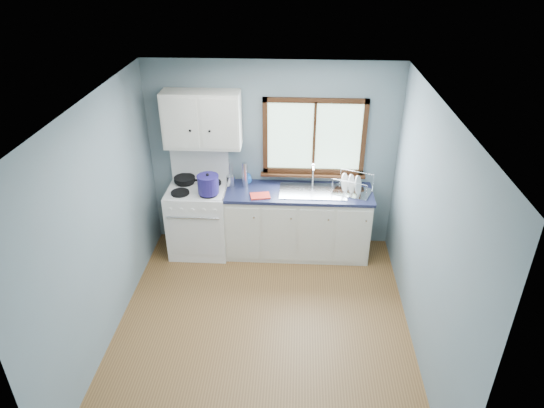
# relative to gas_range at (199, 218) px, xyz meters

# --- Properties ---
(floor) EXTENTS (3.20, 3.60, 0.02)m
(floor) POSITION_rel_gas_range_xyz_m (0.95, -1.47, -0.50)
(floor) COLOR brown
(floor) RESTS_ON ground
(ceiling) EXTENTS (3.20, 3.60, 0.02)m
(ceiling) POSITION_rel_gas_range_xyz_m (0.95, -1.47, 2.02)
(ceiling) COLOR white
(ceiling) RESTS_ON wall_back
(wall_back) EXTENTS (3.20, 0.02, 2.50)m
(wall_back) POSITION_rel_gas_range_xyz_m (0.95, 0.34, 0.76)
(wall_back) COLOR slate
(wall_back) RESTS_ON ground
(wall_front) EXTENTS (3.20, 0.02, 2.50)m
(wall_front) POSITION_rel_gas_range_xyz_m (0.95, -3.28, 0.76)
(wall_front) COLOR slate
(wall_front) RESTS_ON ground
(wall_left) EXTENTS (0.02, 3.60, 2.50)m
(wall_left) POSITION_rel_gas_range_xyz_m (-0.66, -1.47, 0.76)
(wall_left) COLOR slate
(wall_left) RESTS_ON ground
(wall_right) EXTENTS (0.02, 3.60, 2.50)m
(wall_right) POSITION_rel_gas_range_xyz_m (2.56, -1.47, 0.76)
(wall_right) COLOR slate
(wall_right) RESTS_ON ground
(gas_range) EXTENTS (0.76, 0.69, 1.36)m
(gas_range) POSITION_rel_gas_range_xyz_m (0.00, 0.00, 0.00)
(gas_range) COLOR white
(gas_range) RESTS_ON floor
(base_cabinets) EXTENTS (1.85, 0.60, 0.88)m
(base_cabinets) POSITION_rel_gas_range_xyz_m (1.31, 0.02, -0.08)
(base_cabinets) COLOR silver
(base_cabinets) RESTS_ON floor
(countertop) EXTENTS (1.89, 0.64, 0.04)m
(countertop) POSITION_rel_gas_range_xyz_m (1.31, 0.02, 0.41)
(countertop) COLOR black
(countertop) RESTS_ON base_cabinets
(sink) EXTENTS (0.84, 0.46, 0.44)m
(sink) POSITION_rel_gas_range_xyz_m (1.49, 0.02, 0.37)
(sink) COLOR silver
(sink) RESTS_ON countertop
(window) EXTENTS (1.36, 0.10, 1.03)m
(window) POSITION_rel_gas_range_xyz_m (1.48, 0.30, 0.98)
(window) COLOR #9EC6A8
(window) RESTS_ON wall_back
(upper_cabinets) EXTENTS (0.95, 0.35, 0.70)m
(upper_cabinets) POSITION_rel_gas_range_xyz_m (0.10, 0.15, 1.31)
(upper_cabinets) COLOR silver
(upper_cabinets) RESTS_ON wall_back
(skillet) EXTENTS (0.43, 0.31, 0.06)m
(skillet) POSITION_rel_gas_range_xyz_m (-0.18, 0.14, 0.49)
(skillet) COLOR black
(skillet) RESTS_ON gas_range
(stockpot) EXTENTS (0.27, 0.27, 0.27)m
(stockpot) POSITION_rel_gas_range_xyz_m (0.18, -0.16, 0.59)
(stockpot) COLOR navy
(stockpot) RESTS_ON gas_range
(utensil_crock) EXTENTS (0.14, 0.14, 0.36)m
(utensil_crock) POSITION_rel_gas_range_xyz_m (0.43, 0.12, 0.50)
(utensil_crock) COLOR silver
(utensil_crock) RESTS_ON countertop
(thermos) EXTENTS (0.10, 0.10, 0.33)m
(thermos) POSITION_rel_gas_range_xyz_m (0.61, 0.12, 0.59)
(thermos) COLOR silver
(thermos) RESTS_ON countertop
(soap_bottle) EXTENTS (0.11, 0.11, 0.25)m
(soap_bottle) POSITION_rel_gas_range_xyz_m (0.64, 0.17, 0.55)
(soap_bottle) COLOR blue
(soap_bottle) RESTS_ON countertop
(dish_towel) EXTENTS (0.27, 0.22, 0.02)m
(dish_towel) POSITION_rel_gas_range_xyz_m (0.83, -0.15, 0.44)
(dish_towel) COLOR red
(dish_towel) RESTS_ON countertop
(dish_rack) EXTENTS (0.55, 0.49, 0.24)m
(dish_rack) POSITION_rel_gas_range_xyz_m (1.98, 0.03, 0.49)
(dish_rack) COLOR silver
(dish_rack) RESTS_ON countertop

